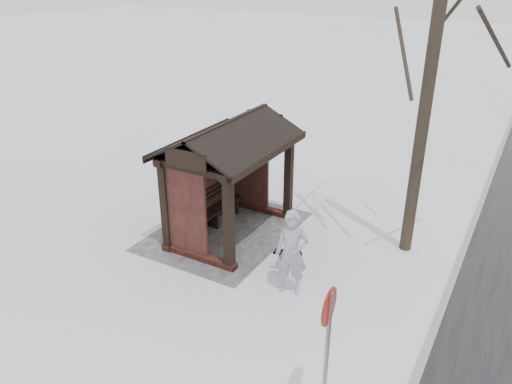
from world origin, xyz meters
The scene contains 7 objects.
ground centered at (0.00, 0.00, 0.00)m, with size 120.00×120.00×0.00m, color white.
kerb centered at (0.00, 5.50, 0.01)m, with size 120.00×0.15×0.06m, color gray.
trampled_patch centered at (0.00, -0.20, 0.01)m, with size 4.20×3.20×0.02m, color gray.
bus_shelter centered at (0.00, -0.16, 2.17)m, with size 3.60×2.40×3.09m.
pedestrian centered at (1.55, 2.50, 0.96)m, with size 0.70×0.46×1.92m, color #A295AE.
dog centered at (0.74, 2.04, 0.31)m, with size 0.34×0.74×0.63m, color black.
road_sign centered at (4.18, 4.35, 1.68)m, with size 0.59×0.10×2.32m.
Camera 1 is at (9.74, 6.32, 6.48)m, focal length 35.00 mm.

